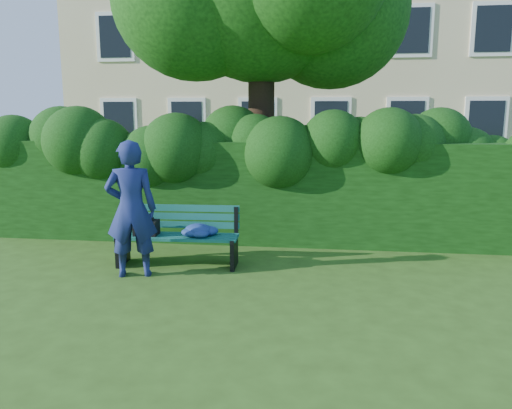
# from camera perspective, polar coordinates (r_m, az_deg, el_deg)

# --- Properties ---
(ground) EXTENTS (80.00, 80.00, 0.00)m
(ground) POSITION_cam_1_polar(r_m,az_deg,el_deg) (7.07, -0.65, -8.47)
(ground) COLOR #304F18
(ground) RESTS_ON ground
(apartment_building) EXTENTS (16.00, 8.08, 12.00)m
(apartment_building) POSITION_cam_1_polar(r_m,az_deg,el_deg) (20.97, 5.17, 20.55)
(apartment_building) COLOR #C8B286
(apartment_building) RESTS_ON ground
(hedge) EXTENTS (10.00, 1.00, 1.80)m
(hedge) POSITION_cam_1_polar(r_m,az_deg,el_deg) (8.99, 1.35, 1.51)
(hedge) COLOR black
(hedge) RESTS_ON ground
(park_bench) EXTENTS (1.85, 0.63, 0.89)m
(park_bench) POSITION_cam_1_polar(r_m,az_deg,el_deg) (7.66, -8.84, -3.25)
(park_bench) COLOR #0F4F4A
(park_bench) RESTS_ON ground
(man_reading) EXTENTS (0.80, 0.64, 1.93)m
(man_reading) POSITION_cam_1_polar(r_m,az_deg,el_deg) (7.18, -14.08, -0.52)
(man_reading) COLOR navy
(man_reading) RESTS_ON ground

